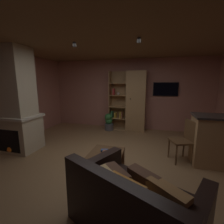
{
  "coord_description": "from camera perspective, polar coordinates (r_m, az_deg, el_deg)",
  "views": [
    {
      "loc": [
        0.92,
        -3.04,
        1.73
      ],
      "look_at": [
        0.0,
        0.4,
        1.05
      ],
      "focal_mm": 25.09,
      "sensor_mm": 36.0,
      "label": 1
    }
  ],
  "objects": [
    {
      "name": "table_book_0",
      "position": [
        3.09,
        -0.95,
        -14.2
      ],
      "size": [
        0.15,
        0.13,
        0.02
      ],
      "primitive_type": "cube",
      "rotation": [
        0.0,
        0.0,
        0.23
      ],
      "color": "brown",
      "rests_on": "coffee_table"
    },
    {
      "name": "potted_floor_plant",
      "position": [
        5.75,
        -1.2,
        -3.72
      ],
      "size": [
        0.32,
        0.32,
        0.61
      ],
      "color": "#4C4C51",
      "rests_on": "ground"
    },
    {
      "name": "table_book_1",
      "position": [
        3.08,
        -2.74,
        -13.77
      ],
      "size": [
        0.15,
        0.1,
        0.03
      ],
      "primitive_type": "cube",
      "rotation": [
        0.0,
        0.0,
        0.15
      ],
      "color": "#2D4C8C",
      "rests_on": "coffee_table"
    },
    {
      "name": "leather_couch",
      "position": [
        2.14,
        7.92,
        -30.76
      ],
      "size": [
        1.73,
        1.49,
        0.84
      ],
      "color": "black",
      "rests_on": "ground"
    },
    {
      "name": "stone_fireplace",
      "position": [
        4.56,
        -31.38,
        1.93
      ],
      "size": [
        0.98,
        0.79,
        2.55
      ],
      "color": "#BCAD8E",
      "rests_on": "ground"
    },
    {
      "name": "ceiling",
      "position": [
        3.28,
        -1.99,
        25.5
      ],
      "size": [
        5.83,
        5.54,
        0.02
      ],
      "primitive_type": "cube",
      "color": "brown"
    },
    {
      "name": "bookshelf_cabinet",
      "position": [
        5.65,
        7.79,
        3.74
      ],
      "size": [
        1.3,
        0.41,
        2.12
      ],
      "color": "#A87F51",
      "rests_on": "ground"
    },
    {
      "name": "window_pane_back",
      "position": [
        5.98,
        2.19,
        5.69
      ],
      "size": [
        0.56,
        0.01,
        0.75
      ],
      "primitive_type": "cube",
      "color": "white"
    },
    {
      "name": "floor",
      "position": [
        3.62,
        -1.71,
        -17.92
      ],
      "size": [
        5.83,
        5.54,
        0.02
      ],
      "primitive_type": "cube",
      "color": "olive",
      "rests_on": "ground"
    },
    {
      "name": "wall_back",
      "position": [
        5.93,
        6.02,
        6.35
      ],
      "size": [
        5.95,
        0.06,
        2.55
      ],
      "primitive_type": "cube",
      "color": "#AD7060",
      "rests_on": "ground"
    },
    {
      "name": "track_light_spot_2",
      "position": [
        3.18,
        9.8,
        24.34
      ],
      "size": [
        0.07,
        0.07,
        0.09
      ],
      "primitive_type": "cylinder",
      "color": "black"
    },
    {
      "name": "track_light_spot_1",
      "position": [
        3.54,
        -13.52,
        22.8
      ],
      "size": [
        0.07,
        0.07,
        0.09
      ],
      "primitive_type": "cylinder",
      "color": "black"
    },
    {
      "name": "track_light_spot_0",
      "position": [
        4.3,
        -31.47,
        19.39
      ],
      "size": [
        0.07,
        0.07,
        0.09
      ],
      "primitive_type": "cylinder",
      "color": "black"
    },
    {
      "name": "coffee_table",
      "position": [
        3.11,
        -2.21,
        -15.96
      ],
      "size": [
        0.62,
        0.66,
        0.41
      ],
      "color": "brown",
      "rests_on": "ground"
    },
    {
      "name": "wall_mounted_tv",
      "position": [
        5.8,
        18.91,
        7.86
      ],
      "size": [
        0.84,
        0.06,
        0.47
      ],
      "color": "black"
    },
    {
      "name": "table_book_2",
      "position": [
        2.98,
        -2.32,
        -14.14
      ],
      "size": [
        0.12,
        0.11,
        0.02
      ],
      "primitive_type": "cube",
      "rotation": [
        0.0,
        0.0,
        0.08
      ],
      "color": "brown",
      "rests_on": "coffee_table"
    },
    {
      "name": "dining_chair",
      "position": [
        3.82,
        25.01,
        -8.57
      ],
      "size": [
        0.54,
        0.54,
        0.92
      ],
      "color": "brown",
      "rests_on": "ground"
    }
  ]
}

